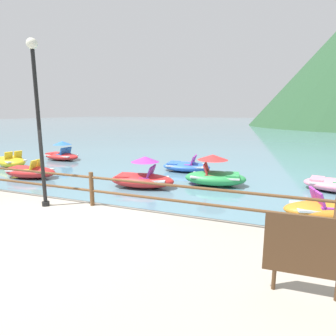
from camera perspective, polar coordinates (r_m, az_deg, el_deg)
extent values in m
plane|color=slate|center=(45.15, 15.62, 6.99)|extent=(200.00, 200.00, 0.00)
cylinder|color=brown|center=(8.23, -14.95, -4.05)|extent=(0.12, 0.12, 0.95)
cylinder|color=brown|center=(8.15, -15.07, -1.80)|extent=(23.80, 0.07, 0.07)
cylinder|color=brown|center=(8.24, -14.94, -4.37)|extent=(23.80, 0.07, 0.07)
cylinder|color=black|center=(8.38, -24.21, 6.67)|extent=(0.10, 0.10, 4.13)
sphere|color=silver|center=(8.53, -25.47, 21.45)|extent=(0.28, 0.28, 0.28)
cylinder|color=black|center=(8.74, -23.16, -6.54)|extent=(0.20, 0.20, 0.12)
cube|color=silver|center=(4.56, 26.16, -13.77)|extent=(1.10, 0.09, 0.80)
cube|color=#4C331E|center=(4.54, 26.19, -13.85)|extent=(1.18, 0.09, 0.88)
cylinder|color=#4C331E|center=(4.78, 20.33, -19.86)|extent=(0.06, 0.06, 0.35)
ellipsoid|color=green|center=(11.92, 9.37, -2.02)|extent=(2.65, 1.67, 0.58)
cube|color=silver|center=(11.90, 9.38, -1.54)|extent=(2.08, 1.35, 0.06)
cube|color=red|center=(11.64, 8.40, -1.44)|extent=(0.46, 0.46, 0.08)
cube|color=red|center=(11.61, 7.54, -0.34)|extent=(0.27, 0.43, 0.43)
cube|color=red|center=(12.15, 8.60, -0.92)|extent=(0.46, 0.46, 0.08)
cube|color=red|center=(12.12, 7.78, 0.14)|extent=(0.27, 0.43, 0.43)
cube|color=green|center=(11.87, 12.68, -1.41)|extent=(0.68, 0.99, 0.12)
cone|color=red|center=(11.76, 8.90, 2.14)|extent=(1.42, 1.42, 0.22)
ellipsoid|color=blue|center=(14.55, 3.68, 0.26)|extent=(2.54, 1.56, 0.46)
cube|color=silver|center=(14.53, 3.69, 0.57)|extent=(1.99, 1.27, 0.06)
cube|color=purple|center=(14.74, 4.58, 0.99)|extent=(0.44, 0.44, 0.08)
cube|color=purple|center=(14.67, 5.29, 1.80)|extent=(0.25, 0.42, 0.43)
cube|color=purple|center=(14.24, 4.19, 0.63)|extent=(0.44, 0.44, 0.08)
cube|color=purple|center=(14.16, 4.92, 1.47)|extent=(0.25, 0.42, 0.43)
cube|color=blue|center=(14.67, 1.15, 0.93)|extent=(0.63, 0.96, 0.12)
ellipsoid|color=orange|center=(9.31, 29.49, -7.38)|extent=(2.71, 1.75, 0.50)
cube|color=silver|center=(9.28, 29.54, -6.86)|extent=(2.12, 1.40, 0.06)
cube|color=purple|center=(9.00, 29.04, -6.89)|extent=(0.49, 0.49, 0.08)
cube|color=purple|center=(8.87, 28.10, -5.57)|extent=(0.31, 0.44, 0.43)
cube|color=purple|center=(9.39, 28.00, -6.08)|extent=(0.49, 0.49, 0.08)
cube|color=purple|center=(9.26, 27.09, -4.80)|extent=(0.31, 0.44, 0.43)
ellipsoid|color=pink|center=(12.64, 30.15, -2.91)|extent=(2.32, 1.64, 0.48)
cube|color=silver|center=(12.62, 30.19, -2.54)|extent=(1.82, 1.33, 0.06)
cube|color=pink|center=(12.63, 27.58, -1.99)|extent=(0.62, 0.96, 0.12)
ellipsoid|color=red|center=(11.47, -5.15, -2.49)|extent=(2.74, 1.60, 0.56)
cube|color=silver|center=(11.44, -5.16, -2.01)|extent=(2.14, 1.30, 0.06)
cube|color=purple|center=(11.59, -3.92, -1.46)|extent=(0.46, 0.46, 0.08)
cube|color=purple|center=(11.50, -3.07, -0.43)|extent=(0.27, 0.43, 0.43)
cube|color=purple|center=(11.16, -4.56, -1.98)|extent=(0.46, 0.46, 0.08)
cube|color=purple|center=(11.06, -3.68, -0.91)|extent=(0.27, 0.43, 0.43)
cube|color=red|center=(11.65, -8.50, -1.55)|extent=(0.70, 0.90, 0.12)
cone|color=purple|center=(11.26, -4.60, 1.78)|extent=(1.29, 1.29, 0.22)
ellipsoid|color=red|center=(14.52, -25.74, -0.72)|extent=(2.62, 1.50, 0.54)
cube|color=silver|center=(14.50, -25.77, -0.35)|extent=(2.05, 1.21, 0.06)
cube|color=yellow|center=(14.55, -24.68, 0.05)|extent=(0.46, 0.46, 0.08)
cube|color=yellow|center=(14.40, -24.18, 0.88)|extent=(0.27, 0.43, 0.43)
cube|color=yellow|center=(14.20, -25.74, -0.29)|extent=(0.46, 0.46, 0.08)
cube|color=yellow|center=(14.05, -25.24, 0.56)|extent=(0.27, 0.43, 0.43)
cube|color=red|center=(14.91, -27.85, -0.01)|extent=(0.66, 0.85, 0.12)
ellipsoid|color=yellow|center=(17.86, -28.73, 1.11)|extent=(2.39, 1.81, 0.57)
cube|color=silver|center=(17.84, -28.76, 1.43)|extent=(1.88, 1.46, 0.06)
cube|color=yellow|center=(17.78, -27.87, 1.71)|extent=(0.50, 0.50, 0.08)
cube|color=yellow|center=(17.58, -27.70, 2.36)|extent=(0.32, 0.44, 0.43)
cube|color=yellow|center=(17.60, -29.31, 1.49)|extent=(0.50, 0.50, 0.08)
cube|color=yellow|center=(17.40, -29.17, 2.15)|extent=(0.32, 0.44, 0.43)
cube|color=yellow|center=(18.37, -29.46, 1.80)|extent=(0.71, 0.95, 0.12)
ellipsoid|color=red|center=(19.15, -20.41, 2.20)|extent=(2.55, 1.33, 0.45)
cube|color=silver|center=(19.14, -20.43, 2.43)|extent=(1.99, 1.09, 0.06)
cube|color=blue|center=(19.16, -19.56, 2.71)|extent=(0.43, 0.43, 0.08)
cube|color=blue|center=(19.01, -19.21, 3.34)|extent=(0.23, 0.41, 0.43)
cube|color=blue|center=(18.84, -20.55, 2.50)|extent=(0.43, 0.43, 0.08)
cube|color=blue|center=(18.68, -20.22, 3.14)|extent=(0.23, 0.41, 0.43)
cube|color=red|center=(19.63, -21.83, 2.71)|extent=(0.60, 0.85, 0.12)
cone|color=blue|center=(18.96, -20.32, 4.71)|extent=(1.18, 1.18, 0.22)
cone|color=#284C2D|center=(77.00, 29.04, 14.62)|extent=(29.35, 29.35, 18.81)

